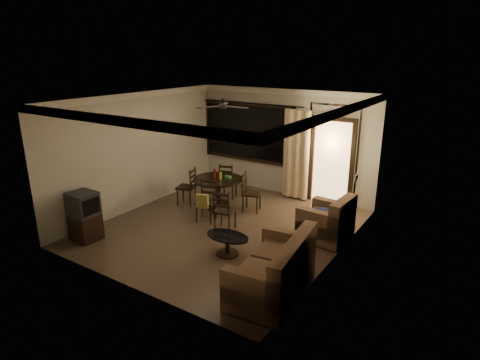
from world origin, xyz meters
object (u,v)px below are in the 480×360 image
Objects in this scene: dining_chair_west at (187,193)px; coffee_table at (227,242)px; dining_chair_north at (228,187)px; tv_cabinet at (84,216)px; armchair at (328,222)px; dining_chair_south at (206,208)px; sofa at (276,272)px; side_chair at (225,218)px; dining_chair_east at (251,200)px; dining_table at (218,185)px.

dining_chair_west is 1.08× the size of coffee_table.
coffee_table is (1.80, -2.62, -0.02)m from dining_chair_north.
armchair is at bearing 33.31° from tv_cabinet.
tv_cabinet is at bearing -143.20° from armchair.
dining_chair_south is 2.57m from tv_cabinet.
dining_chair_north is at bearing 124.48° from coffee_table.
dining_chair_west reaches higher than armchair.
dining_chair_north is (-0.48, 1.57, -0.02)m from dining_chair_south.
coffee_table is (-1.37, 0.63, -0.12)m from sofa.
dining_chair_south reaches higher than side_chair.
coffee_table is at bearing -176.94° from dining_chair_east.
armchair is 1.04× the size of side_chair.
dining_chair_north is (0.57, 1.00, 0.00)m from dining_chair_west.
dining_chair_west is 1.00× the size of dining_chair_south.
sofa is (2.69, -1.68, 0.07)m from dining_chair_south.
dining_chair_north is at bearing 46.76° from dining_chair_east.
sofa is at bearing 117.30° from dining_chair_north.
armchair is (-0.01, 2.26, 0.01)m from sofa.
dining_chair_east is 0.51× the size of sofa.
sofa is at bearing -48.94° from dining_chair_south.
tv_cabinet is 3.00m from coffee_table.
dining_table reaches higher than armchair.
side_chair is (2.12, 1.92, -0.23)m from tv_cabinet.
armchair is 2.17m from side_chair.
dining_table is 2.46m from coffee_table.
dining_table is at bearing 132.62° from sofa.
dining_table is at bearing 67.71° from tv_cabinet.
dining_chair_south is at bearing -73.15° from dining_table.
coffee_table is at bearing 21.10° from tv_cabinet.
dining_table is at bearing 90.11° from dining_chair_north.
dining_chair_south is at bearing 135.70° from dining_chair_east.
tv_cabinet is 4.95m from armchair.
sofa is at bearing 41.95° from dining_chair_west.
dining_chair_south is 0.51× the size of sofa.
armchair reaches higher than side_chair.
dining_chair_east and dining_chair_south have the same top height.
dining_chair_east is at bearing 45.70° from dining_chair_south.
armchair is (2.68, 0.58, 0.08)m from dining_chair_south.
sofa is 1.98× the size of side_chair.
dining_chair_south and dining_chair_north have the same top height.
tv_cabinet is (-2.03, -3.16, 0.23)m from dining_chair_east.
dining_chair_east is 1.20m from dining_chair_south.
dining_chair_north is 0.51× the size of sofa.
dining_chair_south is 1.69m from coffee_table.
dining_chair_north is 3.31m from armchair.
armchair is (4.16, 2.68, -0.13)m from tv_cabinet.
dining_chair_north reaches higher than coffee_table.
sofa reaches higher than side_chair.
dining_chair_west is 1.20m from dining_chair_south.
dining_chair_east is 1.02× the size of side_chair.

